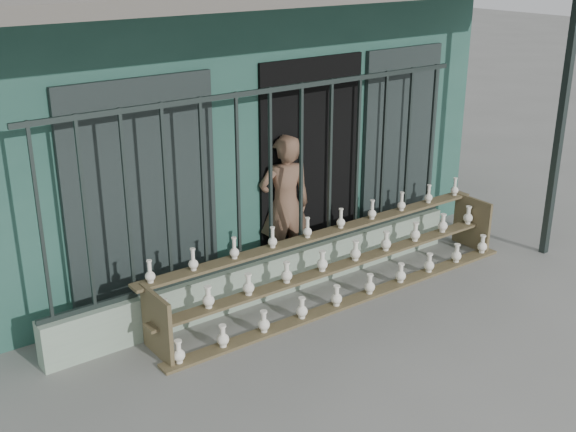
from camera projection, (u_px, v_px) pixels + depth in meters
ground at (350, 345)px, 6.83m from camera, size 60.00×60.00×0.00m
workshop_building at (142, 101)px, 9.43m from camera, size 7.40×6.60×3.21m
parapet_wall at (271, 275)px, 7.72m from camera, size 5.00×0.20×0.45m
security_fence at (271, 175)px, 7.32m from camera, size 5.00×0.04×1.80m
shelf_rack at (340, 263)px, 7.70m from camera, size 4.50×0.68×0.85m
elderly_woman at (285, 206)px, 8.04m from camera, size 0.69×0.55×1.63m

